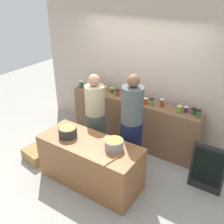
# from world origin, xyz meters

# --- Properties ---
(ground) EXTENTS (12.00, 12.00, 0.00)m
(ground) POSITION_xyz_m (0.00, 0.00, 0.00)
(ground) COLOR #9A9890
(storefront_wall) EXTENTS (4.80, 0.12, 3.00)m
(storefront_wall) POSITION_xyz_m (0.00, 1.45, 1.50)
(storefront_wall) COLOR #BDAA98
(storefront_wall) RESTS_ON ground
(display_shelf) EXTENTS (2.70, 0.36, 0.99)m
(display_shelf) POSITION_xyz_m (0.00, 1.10, 0.50)
(display_shelf) COLOR brown
(display_shelf) RESTS_ON ground
(prep_table) EXTENTS (1.70, 0.70, 0.79)m
(prep_table) POSITION_xyz_m (0.00, -0.30, 0.39)
(prep_table) COLOR brown
(prep_table) RESTS_ON ground
(preserve_jar_0) EXTENTS (0.09, 0.09, 0.14)m
(preserve_jar_0) POSITION_xyz_m (-1.26, 1.05, 1.06)
(preserve_jar_0) COLOR #235636
(preserve_jar_0) RESTS_ON display_shelf
(preserve_jar_1) EXTENTS (0.09, 0.09, 0.12)m
(preserve_jar_1) POSITION_xyz_m (-1.13, 1.17, 1.05)
(preserve_jar_1) COLOR #944F0D
(preserve_jar_1) RESTS_ON display_shelf
(preserve_jar_2) EXTENTS (0.08, 0.08, 0.10)m
(preserve_jar_2) POSITION_xyz_m (-1.00, 1.08, 1.04)
(preserve_jar_2) COLOR brown
(preserve_jar_2) RESTS_ON display_shelf
(preserve_jar_3) EXTENTS (0.08, 0.08, 0.10)m
(preserve_jar_3) POSITION_xyz_m (-0.90, 1.15, 1.04)
(preserve_jar_3) COLOR #983B17
(preserve_jar_3) RESTS_ON display_shelf
(preserve_jar_4) EXTENTS (0.08, 0.08, 0.12)m
(preserve_jar_4) POSITION_xyz_m (-0.78, 1.13, 1.05)
(preserve_jar_4) COLOR #943C1E
(preserve_jar_4) RESTS_ON display_shelf
(preserve_jar_5) EXTENTS (0.09, 0.09, 0.12)m
(preserve_jar_5) POSITION_xyz_m (-0.68, 1.12, 1.05)
(preserve_jar_5) COLOR gold
(preserve_jar_5) RESTS_ON display_shelf
(preserve_jar_6) EXTENTS (0.07, 0.07, 0.11)m
(preserve_jar_6) POSITION_xyz_m (-0.54, 1.17, 1.05)
(preserve_jar_6) COLOR #354A2C
(preserve_jar_6) RESTS_ON display_shelf
(preserve_jar_7) EXTENTS (0.09, 0.09, 0.13)m
(preserve_jar_7) POSITION_xyz_m (-0.37, 1.10, 1.06)
(preserve_jar_7) COLOR brown
(preserve_jar_7) RESTS_ON display_shelf
(preserve_jar_8) EXTENTS (0.07, 0.07, 0.14)m
(preserve_jar_8) POSITION_xyz_m (0.13, 1.11, 1.06)
(preserve_jar_8) COLOR #884E11
(preserve_jar_8) RESTS_ON display_shelf
(preserve_jar_9) EXTENTS (0.08, 0.08, 0.13)m
(preserve_jar_9) POSITION_xyz_m (0.29, 1.05, 1.06)
(preserve_jar_9) COLOR #B33313
(preserve_jar_9) RESTS_ON display_shelf
(preserve_jar_10) EXTENTS (0.08, 0.08, 0.13)m
(preserve_jar_10) POSITION_xyz_m (0.40, 1.08, 1.06)
(preserve_jar_10) COLOR olive
(preserve_jar_10) RESTS_ON display_shelf
(preserve_jar_11) EXTENTS (0.07, 0.07, 0.15)m
(preserve_jar_11) POSITION_xyz_m (0.58, 1.13, 1.07)
(preserve_jar_11) COLOR maroon
(preserve_jar_11) RESTS_ON display_shelf
(preserve_jar_12) EXTENTS (0.09, 0.09, 0.12)m
(preserve_jar_12) POSITION_xyz_m (0.93, 1.09, 1.05)
(preserve_jar_12) COLOR #5C8E25
(preserve_jar_12) RESTS_ON display_shelf
(preserve_jar_13) EXTENTS (0.07, 0.07, 0.10)m
(preserve_jar_13) POSITION_xyz_m (1.02, 1.16, 1.05)
(preserve_jar_13) COLOR #5B1847
(preserve_jar_13) RESTS_ON display_shelf
(preserve_jar_14) EXTENTS (0.09, 0.09, 0.11)m
(preserve_jar_14) POSITION_xyz_m (1.16, 1.16, 1.05)
(preserve_jar_14) COLOR #3A4D29
(preserve_jar_14) RESTS_ON display_shelf
(preserve_jar_15) EXTENTS (0.09, 0.09, 0.13)m
(preserve_jar_15) POSITION_xyz_m (1.26, 1.10, 1.06)
(preserve_jar_15) COLOR #305225
(preserve_jar_15) RESTS_ON display_shelf
(cooking_pot_left) EXTENTS (0.30, 0.30, 0.17)m
(cooking_pot_left) POSITION_xyz_m (-0.41, -0.34, 0.87)
(cooking_pot_left) COLOR #2D2D2D
(cooking_pot_left) RESTS_ON prep_table
(cooking_pot_center) EXTENTS (0.28, 0.28, 0.16)m
(cooking_pot_center) POSITION_xyz_m (0.42, -0.23, 0.87)
(cooking_pot_center) COLOR gray
(cooking_pot_center) RESTS_ON prep_table
(wooden_spoon) EXTENTS (0.08, 0.28, 0.02)m
(wooden_spoon) POSITION_xyz_m (0.56, -0.53, 0.80)
(wooden_spoon) COLOR #9E703D
(wooden_spoon) RESTS_ON prep_table
(cook_with_tongs) EXTENTS (0.37, 0.37, 1.64)m
(cook_with_tongs) POSITION_xyz_m (-0.41, 0.41, 0.74)
(cook_with_tongs) COLOR #4F5C50
(cook_with_tongs) RESTS_ON ground
(cook_in_cap) EXTENTS (0.37, 0.37, 1.82)m
(cook_in_cap) POSITION_xyz_m (0.41, 0.31, 0.83)
(cook_in_cap) COLOR #111833
(cook_in_cap) RESTS_ON ground
(bread_crate) EXTENTS (0.51, 0.38, 0.22)m
(bread_crate) POSITION_xyz_m (-1.23, -0.42, 0.11)
(bread_crate) COLOR olive
(bread_crate) RESTS_ON ground
(chalkboard_sign) EXTENTS (0.53, 0.05, 0.85)m
(chalkboard_sign) POSITION_xyz_m (1.67, 0.54, 0.43)
(chalkboard_sign) COLOR black
(chalkboard_sign) RESTS_ON ground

